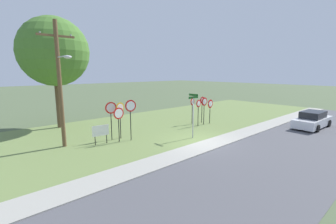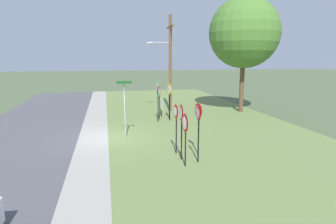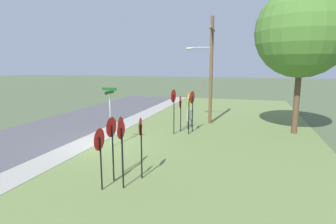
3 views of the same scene
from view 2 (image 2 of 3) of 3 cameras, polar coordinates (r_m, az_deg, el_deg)
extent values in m
plane|color=#4C5B3D|center=(16.32, -11.71, -5.11)|extent=(160.00, 160.00, 0.00)
cube|color=#4C4C51|center=(17.00, -28.17, -5.54)|extent=(44.00, 6.40, 0.01)
cube|color=#99968C|center=(16.33, -14.53, -5.12)|extent=(44.00, 1.60, 0.06)
cube|color=olive|center=(17.39, 8.50, -3.94)|extent=(44.00, 12.00, 0.04)
cylinder|color=black|center=(19.53, -1.99, 1.53)|extent=(0.06, 0.06, 2.45)
cylinder|color=red|center=(19.37, -2.13, 4.93)|extent=(0.79, 0.12, 0.79)
cylinder|color=white|center=(19.36, -2.18, 4.93)|extent=(0.61, 0.08, 0.62)
cylinder|color=black|center=(19.98, 0.37, 1.46)|extent=(0.06, 0.06, 2.24)
cylinder|color=gold|center=(19.82, 0.26, 4.50)|extent=(0.71, 0.16, 0.72)
cylinder|color=white|center=(19.82, 0.21, 4.50)|extent=(0.55, 0.11, 0.56)
cylinder|color=black|center=(20.62, 0.25, 1.83)|extent=(0.06, 0.06, 2.29)
cylinder|color=red|center=(20.47, 0.14, 4.83)|extent=(0.79, 0.17, 0.79)
cylinder|color=white|center=(20.47, 0.09, 4.83)|extent=(0.61, 0.12, 0.62)
cylinder|color=black|center=(20.37, -1.71, 1.28)|extent=(0.06, 0.06, 2.00)
cylinder|color=red|center=(20.22, -1.84, 3.91)|extent=(0.77, 0.07, 0.77)
cylinder|color=white|center=(20.22, -1.89, 3.90)|extent=(0.60, 0.04, 0.60)
cylinder|color=black|center=(12.41, 2.69, -4.67)|extent=(0.06, 0.06, 2.13)
cone|color=red|center=(12.18, 2.55, -0.17)|extent=(0.74, 0.06, 0.74)
cone|color=white|center=(12.17, 2.46, -0.18)|extent=(0.50, 0.03, 0.50)
cylinder|color=black|center=(13.18, 1.64, -3.95)|extent=(0.06, 0.06, 2.04)
cone|color=red|center=(12.96, 1.49, 0.12)|extent=(0.64, 0.08, 0.64)
cone|color=white|center=(12.96, 1.40, 0.12)|extent=(0.44, 0.05, 0.44)
cylinder|color=black|center=(12.16, 6.04, -4.98)|extent=(0.06, 0.06, 2.17)
cone|color=red|center=(11.91, 5.96, -0.27)|extent=(0.64, 0.04, 0.64)
cone|color=white|center=(11.90, 5.86, -0.27)|extent=(0.44, 0.02, 0.44)
cylinder|color=black|center=(13.15, 6.02, -3.90)|extent=(0.06, 0.06, 2.10)
cone|color=red|center=(12.92, 5.94, 0.31)|extent=(0.66, 0.16, 0.67)
cone|color=silver|center=(12.92, 5.85, 0.31)|extent=(0.45, 0.10, 0.45)
cylinder|color=black|center=(11.71, 3.46, -6.29)|extent=(0.06, 0.06, 1.88)
cone|color=red|center=(11.47, 3.32, -2.18)|extent=(0.77, 0.07, 0.77)
cone|color=white|center=(11.47, 3.22, -2.18)|extent=(0.52, 0.04, 0.52)
cylinder|color=#9EA0A8|center=(15.72, -8.52, -0.19)|extent=(0.07, 0.07, 2.81)
cylinder|color=#9EA0A8|center=(15.52, -8.66, 4.96)|extent=(0.09, 0.09, 0.03)
cube|color=#19511E|center=(15.51, -8.67, 5.18)|extent=(0.96, 0.02, 0.15)
cube|color=#19511E|center=(15.50, -8.69, 5.81)|extent=(0.02, 0.82, 0.15)
cylinder|color=brown|center=(23.37, 0.45, 9.44)|extent=(0.24, 0.24, 7.61)
cube|color=brown|center=(23.48, 0.46, 16.51)|extent=(2.10, 0.12, 0.12)
cylinder|color=gray|center=(24.32, 0.01, 16.55)|extent=(0.09, 0.09, 0.10)
cylinder|color=gray|center=(22.67, 0.96, 16.96)|extent=(0.09, 0.09, 0.10)
cylinder|color=#9EA0A8|center=(23.23, -1.57, 13.55)|extent=(0.08, 1.64, 0.08)
ellipsoid|color=#B7B7BC|center=(23.09, -3.62, 13.40)|extent=(0.40, 0.56, 0.18)
cylinder|color=black|center=(22.03, -1.43, 0.10)|extent=(0.05, 0.05, 0.55)
cylinder|color=black|center=(21.28, -1.23, -0.28)|extent=(0.05, 0.05, 0.55)
cube|color=white|center=(21.55, -1.34, 1.55)|extent=(1.10, 0.13, 0.70)
cylinder|color=brown|center=(23.91, 14.38, 5.81)|extent=(0.36, 0.36, 4.84)
sphere|color=#47752D|center=(23.90, 14.82, 14.89)|extent=(5.47, 5.47, 5.47)
camera|label=1|loc=(29.07, -32.09, 9.72)|focal=24.82mm
camera|label=3|loc=(8.28, 58.75, 5.24)|focal=29.55mm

